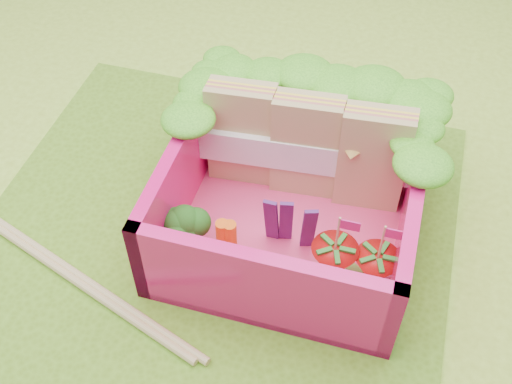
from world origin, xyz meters
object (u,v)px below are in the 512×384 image
object	(u,v)px
strawberry_left	(333,262)
strawberry_right	(375,270)
bento_box	(292,197)
sandwich_stack	(307,146)
broccoli	(186,229)
chopsticks	(30,246)

from	to	relation	value
strawberry_left	strawberry_right	size ratio (longest dim) A/B	1.02
bento_box	strawberry_right	distance (m)	0.58
sandwich_stack	broccoli	distance (m)	0.81
strawberry_right	bento_box	bearing A→B (deg)	151.56
bento_box	chopsticks	xyz separation A→B (m)	(-1.34, -0.53, -0.25)
strawberry_left	bento_box	bearing A→B (deg)	135.23
chopsticks	strawberry_left	bearing A→B (deg)	8.42
broccoli	bento_box	bearing A→B (deg)	34.03
broccoli	chopsticks	bearing A→B (deg)	-166.79
broccoli	strawberry_right	distance (m)	0.99
strawberry_right	broccoli	bearing A→B (deg)	-176.78
sandwich_stack	strawberry_right	size ratio (longest dim) A/B	2.53
sandwich_stack	strawberry_left	distance (m)	0.68
broccoli	chopsticks	world-z (taller)	broccoli
broccoli	strawberry_left	world-z (taller)	strawberry_left
sandwich_stack	strawberry_left	world-z (taller)	sandwich_stack
bento_box	sandwich_stack	bearing A→B (deg)	89.06
chopsticks	bento_box	bearing A→B (deg)	21.50
broccoli	chopsticks	xyz separation A→B (m)	(-0.85, -0.20, -0.20)
bento_box	broccoli	world-z (taller)	bento_box
strawberry_left	strawberry_right	xyz separation A→B (m)	(0.21, 0.02, -0.00)
broccoli	sandwich_stack	bearing A→B (deg)	52.03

